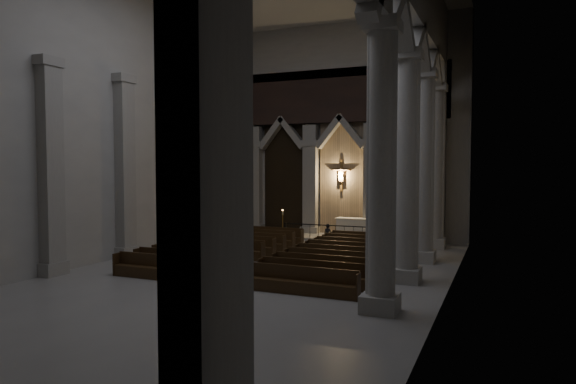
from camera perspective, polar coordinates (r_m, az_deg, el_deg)
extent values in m
plane|color=gray|center=(19.02, -4.67, -9.42)|extent=(24.00, 24.00, 0.00)
cube|color=#AAA79F|center=(29.79, 6.12, 6.66)|extent=(14.00, 0.10, 12.00)
cube|color=#AAA79F|center=(22.77, -20.68, 7.63)|extent=(0.10, 24.00, 12.00)
cube|color=#AAA79F|center=(16.64, 17.43, 9.46)|extent=(0.10, 24.00, 12.00)
cube|color=#9C9991|center=(31.29, -3.68, 1.37)|extent=(0.80, 0.50, 6.40)
cube|color=#9C9991|center=(31.51, -3.67, -4.00)|extent=(1.05, 0.70, 0.50)
cube|color=#9C9991|center=(31.30, -3.70, 5.31)|extent=(1.00, 0.65, 0.35)
cube|color=#9C9991|center=(29.85, 2.51, 1.29)|extent=(0.80, 0.50, 6.40)
cube|color=#9C9991|center=(30.08, 2.49, -4.33)|extent=(1.05, 0.70, 0.50)
cube|color=#9C9991|center=(29.86, 2.51, 5.42)|extent=(1.00, 0.65, 0.35)
cube|color=#9C9991|center=(28.79, 9.24, 1.19)|extent=(0.80, 0.50, 6.40)
cube|color=#9C9991|center=(29.03, 9.19, -4.64)|extent=(1.05, 0.70, 0.50)
cube|color=#9C9991|center=(28.80, 9.27, 5.47)|extent=(1.00, 0.65, 0.35)
cube|color=#9C9991|center=(28.15, 16.37, 1.07)|extent=(0.80, 0.50, 6.40)
cube|color=#9C9991|center=(28.40, 16.28, -4.89)|extent=(1.05, 0.70, 0.50)
cube|color=#9C9991|center=(28.16, 16.44, 5.45)|extent=(1.00, 0.65, 0.35)
cube|color=black|center=(30.83, -0.40, 1.91)|extent=(2.60, 0.15, 7.00)
cube|color=tan|center=(29.59, 6.01, 1.85)|extent=(2.60, 0.15, 7.00)
cube|color=black|center=(28.75, 12.89, 1.75)|extent=(2.60, 0.15, 7.00)
cube|color=black|center=(29.51, 5.86, 10.60)|extent=(12.00, 0.50, 3.00)
cube|color=#9C9991|center=(31.64, -4.99, 3.74)|extent=(1.60, 0.50, 9.00)
cube|color=#9C9991|center=(28.06, 18.04, 3.70)|extent=(1.60, 0.50, 9.00)
cube|color=#9C9991|center=(29.95, 5.89, 15.35)|extent=(14.00, 0.50, 3.00)
plane|color=#E8C368|center=(29.56, 6.00, 1.84)|extent=(1.50, 0.00, 1.50)
cube|color=brown|center=(29.48, 5.94, 1.84)|extent=(0.13, 0.08, 1.80)
cube|color=brown|center=(29.47, 5.95, 2.52)|extent=(1.10, 0.08, 0.13)
cube|color=tan|center=(29.42, 5.91, 1.74)|extent=(0.26, 0.10, 0.60)
sphere|color=tan|center=(29.41, 5.91, 2.52)|extent=(0.17, 0.17, 0.17)
cylinder|color=tan|center=(29.49, 5.43, 2.47)|extent=(0.45, 0.08, 0.08)
cylinder|color=tan|center=(29.34, 6.40, 2.46)|extent=(0.45, 0.08, 0.08)
cube|color=#9C9991|center=(26.42, 15.99, -5.47)|extent=(1.00, 1.00, 0.50)
cylinder|color=#9C9991|center=(26.14, 16.11, 2.69)|extent=(0.70, 0.70, 7.50)
cube|color=#9C9991|center=(26.41, 16.23, 11.07)|extent=(0.95, 0.95, 0.35)
cube|color=#9C9991|center=(22.50, 14.74, -6.92)|extent=(1.00, 1.00, 0.50)
cylinder|color=#9C9991|center=(22.17, 14.87, 2.67)|extent=(0.70, 0.70, 7.50)
cube|color=#9C9991|center=(22.49, 15.00, 12.53)|extent=(0.95, 0.95, 0.35)
cube|color=#9C9991|center=(18.62, 12.95, -8.97)|extent=(1.00, 1.00, 0.50)
cylinder|color=#9C9991|center=(18.22, 13.09, 2.65)|extent=(0.70, 0.70, 7.50)
cube|color=#9C9991|center=(18.60, 13.23, 14.59)|extent=(0.95, 0.95, 0.35)
cube|color=#9C9991|center=(14.80, 10.19, -12.07)|extent=(1.00, 1.00, 0.50)
cylinder|color=#9C9991|center=(14.30, 10.33, 2.60)|extent=(0.70, 0.70, 7.50)
cube|color=#9C9991|center=(14.78, 10.47, 17.70)|extent=(0.95, 0.95, 0.35)
cube|color=#9C9991|center=(28.03, 16.59, 3.92)|extent=(0.55, 1.20, 9.20)
cube|color=#9C9991|center=(5.96, -8.91, 7.89)|extent=(0.55, 1.20, 9.20)
cube|color=#9C9991|center=(30.41, -7.64, -4.28)|extent=(0.60, 1.00, 0.50)
cube|color=#9C9991|center=(30.17, -7.69, 2.81)|extent=(0.50, 0.80, 7.50)
cube|color=#9C9991|center=(30.40, -7.75, 10.08)|extent=(0.60, 1.00, 0.35)
cube|color=#9C9991|center=(27.08, -11.98, -5.21)|extent=(0.60, 1.00, 0.50)
cube|color=#9C9991|center=(26.80, -12.06, 2.75)|extent=(0.50, 0.80, 7.50)
cube|color=#9C9991|center=(27.07, -12.15, 10.92)|extent=(0.60, 1.00, 0.35)
cube|color=#9C9991|center=(23.95, -17.50, -6.36)|extent=(0.60, 1.00, 0.50)
cube|color=#9C9991|center=(23.64, -17.64, 2.65)|extent=(0.50, 0.80, 7.50)
cube|color=#9C9991|center=(23.94, -17.79, 11.90)|extent=(0.60, 1.00, 0.35)
cube|color=#9C9991|center=(21.12, -24.62, -7.75)|extent=(0.60, 1.00, 0.50)
cube|color=#9C9991|center=(20.77, -24.85, 2.48)|extent=(0.50, 0.80, 7.50)
cube|color=#9C9991|center=(21.10, -25.09, 12.99)|extent=(0.60, 1.00, 0.35)
cube|color=#9C9991|center=(28.67, 5.24, -5.06)|extent=(8.50, 2.60, 0.15)
cube|color=beige|center=(28.70, 7.34, -3.93)|extent=(1.84, 0.71, 0.97)
cube|color=white|center=(28.64, 7.34, -2.93)|extent=(1.99, 0.80, 0.04)
cube|color=black|center=(27.24, 4.35, -3.70)|extent=(4.80, 0.05, 0.05)
cube|color=black|center=(28.15, -0.30, -4.36)|extent=(0.09, 0.09, 0.96)
cube|color=black|center=(26.63, 9.26, -4.82)|extent=(0.09, 0.09, 0.96)
cylinder|color=black|center=(27.97, 0.60, -4.47)|extent=(0.02, 0.02, 0.88)
cylinder|color=black|center=(27.79, 1.52, -4.52)|extent=(0.02, 0.02, 0.88)
cylinder|color=black|center=(27.62, 2.45, -4.57)|extent=(0.02, 0.02, 0.88)
cylinder|color=black|center=(27.45, 3.39, -4.62)|extent=(0.02, 0.02, 0.88)
cylinder|color=black|center=(27.30, 4.34, -4.66)|extent=(0.02, 0.02, 0.88)
cylinder|color=black|center=(27.15, 5.31, -4.71)|extent=(0.02, 0.02, 0.88)
cylinder|color=black|center=(27.01, 6.28, -4.76)|extent=(0.02, 0.02, 0.88)
cylinder|color=black|center=(26.88, 7.26, -4.80)|extent=(0.02, 0.02, 0.88)
cylinder|color=black|center=(26.75, 8.26, -4.84)|extent=(0.02, 0.02, 0.88)
cylinder|color=olive|center=(28.88, -0.60, -5.08)|extent=(0.27, 0.27, 0.06)
cylinder|color=olive|center=(28.80, -0.60, -3.81)|extent=(0.04, 0.04, 1.29)
cylinder|color=olive|center=(28.73, -0.60, -2.53)|extent=(0.13, 0.13, 0.02)
cylinder|color=beige|center=(28.72, -0.60, -2.30)|extent=(0.05, 0.05, 0.22)
sphere|color=#F7A456|center=(28.71, -0.60, -2.03)|extent=(0.05, 0.05, 0.05)
cylinder|color=olive|center=(26.77, 10.63, -5.78)|extent=(0.25, 0.25, 0.05)
cylinder|color=olive|center=(26.68, 10.65, -4.51)|extent=(0.04, 0.04, 1.20)
cylinder|color=olive|center=(26.61, 10.66, -3.22)|extent=(0.13, 0.13, 0.02)
cylinder|color=beige|center=(26.60, 10.66, -2.99)|extent=(0.05, 0.05, 0.21)
sphere|color=#F7A456|center=(26.59, 10.66, -2.72)|extent=(0.05, 0.05, 0.05)
cube|color=black|center=(26.84, -2.27, -5.32)|extent=(3.83, 0.37, 0.41)
cube|color=black|center=(26.94, -2.11, -4.36)|extent=(3.83, 0.06, 0.46)
cube|color=black|center=(27.68, -5.87, -4.65)|extent=(0.05, 0.41, 0.82)
cube|color=black|center=(26.06, 1.56, -5.11)|extent=(0.05, 0.41, 0.82)
cube|color=black|center=(25.04, 9.04, -5.96)|extent=(3.83, 0.37, 0.41)
cube|color=black|center=(25.15, 9.14, -4.92)|extent=(3.83, 0.06, 0.46)
cube|color=black|center=(25.53, 4.85, -5.29)|extent=(0.05, 0.41, 0.82)
cube|color=black|center=(24.63, 13.39, -5.67)|extent=(0.05, 0.41, 0.82)
cube|color=black|center=(25.83, -3.35, -5.65)|extent=(3.83, 0.37, 0.41)
cube|color=black|center=(25.92, -3.18, -4.65)|extent=(3.83, 0.06, 0.46)
cube|color=black|center=(26.69, -7.06, -4.94)|extent=(0.05, 0.41, 0.82)
cube|color=black|center=(25.01, 0.60, -5.45)|extent=(0.05, 0.41, 0.82)
cube|color=black|center=(23.95, 8.38, -6.36)|extent=(3.83, 0.37, 0.41)
cube|color=black|center=(24.05, 8.49, -5.28)|extent=(3.83, 0.06, 0.46)
cube|color=black|center=(24.47, 4.01, -5.65)|extent=(0.05, 0.41, 0.82)
cube|color=black|center=(23.52, 12.93, -6.07)|extent=(0.05, 0.41, 0.82)
cube|color=black|center=(24.83, -4.52, -6.01)|extent=(3.83, 0.37, 0.41)
cube|color=black|center=(24.91, -4.34, -4.97)|extent=(3.83, 0.06, 0.46)
cube|color=black|center=(25.73, -8.33, -5.25)|extent=(0.05, 0.41, 0.82)
cube|color=black|center=(23.98, -0.44, -5.82)|extent=(0.05, 0.41, 0.82)
cube|color=black|center=(22.87, 7.66, -6.80)|extent=(3.83, 0.37, 0.41)
cube|color=black|center=(22.97, 7.78, -5.66)|extent=(3.83, 0.06, 0.46)
cube|color=black|center=(23.41, 3.10, -6.04)|extent=(0.05, 0.41, 0.82)
cube|color=black|center=(22.42, 12.42, -6.51)|extent=(0.05, 0.41, 0.82)
cube|color=black|center=(23.84, -5.79, -6.39)|extent=(3.83, 0.37, 0.41)
cube|color=black|center=(23.92, -5.60, -5.30)|extent=(3.83, 0.06, 0.46)
cube|color=black|center=(24.77, -9.70, -5.58)|extent=(0.05, 0.41, 0.82)
cube|color=black|center=(22.95, -1.57, -6.22)|extent=(0.05, 0.41, 0.82)
cube|color=black|center=(21.79, 6.86, -7.28)|extent=(3.83, 0.37, 0.41)
cube|color=black|center=(21.88, 6.99, -6.09)|extent=(3.83, 0.06, 0.46)
cube|color=black|center=(22.36, 2.11, -6.47)|extent=(0.05, 0.41, 0.82)
cube|color=black|center=(21.31, 11.85, -7.00)|extent=(0.05, 0.41, 0.82)
cube|color=black|center=(22.86, -7.17, -6.80)|extent=(3.83, 0.37, 0.41)
cube|color=black|center=(22.94, -6.96, -5.67)|extent=(3.83, 0.06, 0.46)
cube|color=black|center=(23.84, -11.18, -5.93)|extent=(0.05, 0.41, 0.82)
cube|color=black|center=(21.94, -2.81, -6.65)|extent=(0.05, 0.41, 0.82)
cube|color=black|center=(20.72, 5.98, -7.81)|extent=(3.83, 0.37, 0.41)
cube|color=black|center=(20.81, 6.12, -6.56)|extent=(3.83, 0.06, 0.46)
cube|color=black|center=(21.31, 1.01, -6.93)|extent=(0.05, 0.41, 0.82)
cube|color=black|center=(20.22, 11.23, -7.54)|extent=(0.05, 0.41, 0.82)
cube|color=black|center=(21.90, -8.68, -7.24)|extent=(3.83, 0.37, 0.41)
cube|color=black|center=(21.97, -8.45, -6.06)|extent=(3.83, 0.06, 0.46)
cube|color=black|center=(22.92, -12.79, -6.31)|extent=(0.05, 0.41, 0.82)
cube|color=black|center=(20.94, -4.18, -7.12)|extent=(0.05, 0.41, 0.82)
cube|color=black|center=(19.66, 5.00, -8.40)|extent=(3.83, 0.37, 0.41)
cube|color=black|center=(19.74, 5.16, -7.07)|extent=(3.83, 0.06, 0.46)
cube|color=black|center=(20.28, -0.20, -7.45)|extent=(0.05, 0.41, 0.82)
cube|color=black|center=(19.13, 10.53, -8.14)|extent=(0.05, 0.41, 0.82)
cube|color=black|center=(20.96, -10.32, -7.72)|extent=(3.83, 0.37, 0.41)
cube|color=black|center=(21.03, -10.07, -6.49)|extent=(3.83, 0.06, 0.46)
cube|color=black|center=(22.02, -14.53, -6.71)|extent=(0.05, 0.41, 0.82)
cube|color=black|center=(19.95, -5.68, -7.64)|extent=(0.05, 0.41, 0.82)
cube|color=black|center=(18.60, 3.90, -9.05)|extent=(3.83, 0.37, 0.41)
cube|color=black|center=(18.68, 4.08, -7.65)|extent=(3.83, 0.06, 0.46)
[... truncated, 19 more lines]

